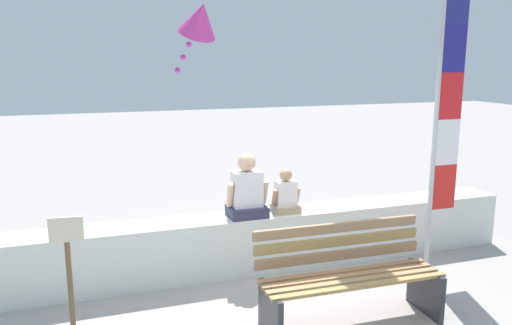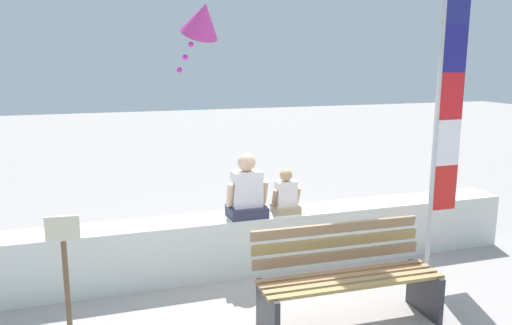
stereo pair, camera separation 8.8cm
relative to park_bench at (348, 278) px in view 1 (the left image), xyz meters
name	(u,v)px [view 1 (the left image)]	position (x,y,z in m)	size (l,w,h in m)	color
ground_plane	(283,314)	(-0.52, 0.30, -0.42)	(40.00, 40.00, 0.00)	#9D9591
seawall_ledge	(247,242)	(-0.52, 1.43, -0.09)	(6.67, 0.48, 0.66)	silver
park_bench	(348,278)	(0.00, 0.00, 0.00)	(1.71, 0.65, 0.88)	#9F7F49
person_adult	(247,192)	(-0.53, 1.38, 0.52)	(0.47, 0.34, 0.72)	#30304A
person_child	(286,195)	(-0.06, 1.38, 0.44)	(0.33, 0.25, 0.51)	tan
flag_banner	(444,112)	(1.42, 0.59, 1.43)	(0.34, 0.05, 3.25)	#B7B7BC
kite_magenta	(200,20)	(-0.52, 3.63, 2.54)	(0.81, 0.87, 1.10)	#DB3D9E
sign_post	(70,287)	(-2.39, -0.18, 0.35)	(0.24, 0.04, 1.30)	brown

